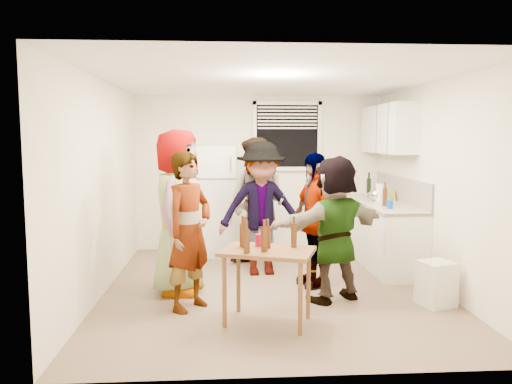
{
  "coord_description": "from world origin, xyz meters",
  "views": [
    {
      "loc": [
        -0.58,
        -5.87,
        1.82
      ],
      "look_at": [
        -0.18,
        0.3,
        1.15
      ],
      "focal_mm": 35.0,
      "sensor_mm": 36.0,
      "label": 1
    }
  ],
  "objects": [
    {
      "name": "guest_grey",
      "position": [
        -1.12,
        -0.06,
        0.0
      ],
      "size": [
        2.09,
        1.36,
        0.61
      ],
      "primitive_type": "imported",
      "rotation": [
        0.0,
        0.0,
        1.34
      ],
      "color": "#989898",
      "rests_on": "ground"
    },
    {
      "name": "guest_black",
      "position": [
        0.53,
        0.11,
        0.0
      ],
      "size": [
        1.86,
        1.43,
        0.4
      ],
      "primitive_type": "imported",
      "rotation": [
        0.0,
        0.0,
        -1.26
      ],
      "color": "black",
      "rests_on": "ground"
    },
    {
      "name": "refrigerator",
      "position": [
        -0.75,
        1.88,
        0.85
      ],
      "size": [
        0.7,
        0.7,
        1.7
      ],
      "primitive_type": "cube",
      "color": "white",
      "rests_on": "ground"
    },
    {
      "name": "countertop",
      "position": [
        1.7,
        1.15,
        0.88
      ],
      "size": [
        0.64,
        2.22,
        0.04
      ],
      "primitive_type": "cube",
      "color": "beige",
      "rests_on": "counter_lower"
    },
    {
      "name": "red_cup",
      "position": [
        -0.22,
        -0.95,
        0.74
      ],
      "size": [
        0.09,
        0.09,
        0.12
      ],
      "primitive_type": "cylinder",
      "color": "#AB0B2B",
      "rests_on": "serving_table"
    },
    {
      "name": "backsplash",
      "position": [
        1.99,
        1.15,
        1.08
      ],
      "size": [
        0.03,
        2.2,
        0.36
      ],
      "primitive_type": "cube",
      "color": "beige",
      "rests_on": "countertop"
    },
    {
      "name": "guest_back_left",
      "position": [
        -0.11,
        1.0,
        0.0
      ],
      "size": [
        1.84,
        1.99,
        0.69
      ],
      "primitive_type": "imported",
      "rotation": [
        0.0,
        0.0,
        -0.68
      ],
      "color": "brown",
      "rests_on": "ground"
    },
    {
      "name": "room",
      "position": [
        0.0,
        0.0,
        0.0
      ],
      "size": [
        4.0,
        4.5,
        2.5
      ],
      "primitive_type": null,
      "color": "white",
      "rests_on": "ground"
    },
    {
      "name": "beer_bottle_table",
      "position": [
        -0.15,
        -1.05,
        0.74
      ],
      "size": [
        0.06,
        0.06,
        0.21
      ],
      "primitive_type": "cylinder",
      "color": "#47230C",
      "rests_on": "serving_table"
    },
    {
      "name": "upper_cabinets",
      "position": [
        1.83,
        1.35,
        1.95
      ],
      "size": [
        0.34,
        1.6,
        0.7
      ],
      "primitive_type": "cube",
      "color": "white",
      "rests_on": "room"
    },
    {
      "name": "beer_bottle_counter",
      "position": [
        1.6,
        0.72,
        0.9
      ],
      "size": [
        0.06,
        0.06,
        0.24
      ],
      "primitive_type": "cylinder",
      "color": "#47230C",
      "rests_on": "countertop"
    },
    {
      "name": "guest_back_right",
      "position": [
        -0.08,
        0.68,
        0.0
      ],
      "size": [
        1.31,
        1.87,
        0.66
      ],
      "primitive_type": "imported",
      "rotation": [
        0.0,
        0.0,
        0.09
      ],
      "color": "#39393D",
      "rests_on": "ground"
    },
    {
      "name": "blue_cup",
      "position": [
        1.58,
        0.47,
        0.9
      ],
      "size": [
        0.09,
        0.09,
        0.11
      ],
      "primitive_type": "cylinder",
      "color": "#0449BA",
      "rests_on": "countertop"
    },
    {
      "name": "wine_bottle",
      "position": [
        1.75,
        1.98,
        0.9
      ],
      "size": [
        0.07,
        0.07,
        0.28
      ],
      "primitive_type": "cylinder",
      "color": "black",
      "rests_on": "countertop"
    },
    {
      "name": "picture_frame",
      "position": [
        1.92,
        1.35,
        0.98
      ],
      "size": [
        0.02,
        0.19,
        0.16
      ],
      "primitive_type": "cube",
      "color": "gold",
      "rests_on": "countertop"
    },
    {
      "name": "serving_table",
      "position": [
        -0.16,
        -1.12,
        0.0
      ],
      "size": [
        1.02,
        0.84,
        0.74
      ],
      "primitive_type": null,
      "rotation": [
        0.0,
        0.0,
        -0.34
      ],
      "color": "brown",
      "rests_on": "ground"
    },
    {
      "name": "guest_stripe",
      "position": [
        -0.95,
        -0.65,
        0.0
      ],
      "size": [
        1.71,
        1.51,
        0.4
      ],
      "primitive_type": "imported",
      "rotation": [
        0.0,
        0.0,
        0.92
      ],
      "color": "#141933",
      "rests_on": "ground"
    },
    {
      "name": "window",
      "position": [
        0.45,
        2.21,
        1.85
      ],
      "size": [
        1.12,
        0.1,
        1.06
      ],
      "primitive_type": null,
      "color": "white",
      "rests_on": "room"
    },
    {
      "name": "counter_lower",
      "position": [
        1.7,
        1.15,
        0.43
      ],
      "size": [
        0.6,
        2.2,
        0.86
      ],
      "primitive_type": "cube",
      "color": "white",
      "rests_on": "ground"
    },
    {
      "name": "kettle",
      "position": [
        1.65,
        1.24,
        0.9
      ],
      "size": [
        0.28,
        0.25,
        0.21
      ],
      "primitive_type": null,
      "rotation": [
        0.0,
        0.0,
        -0.16
      ],
      "color": "silver",
      "rests_on": "countertop"
    },
    {
      "name": "paper_towel",
      "position": [
        1.68,
        1.18,
        0.9
      ],
      "size": [
        0.12,
        0.12,
        0.26
      ],
      "primitive_type": "cylinder",
      "color": "white",
      "rests_on": "countertop"
    },
    {
      "name": "guest_orange",
      "position": [
        0.66,
        -0.46,
        0.0
      ],
      "size": [
        2.08,
        2.14,
        0.48
      ],
      "primitive_type": "imported",
      "rotation": [
        0.0,
        0.0,
        3.6
      ],
      "color": "gold",
      "rests_on": "ground"
    },
    {
      "name": "trash_bin",
      "position": [
        1.72,
        -0.72,
        0.25
      ],
      "size": [
        0.42,
        0.42,
        0.49
      ],
      "primitive_type": "cube",
      "rotation": [
        0.0,
        0.0,
        0.31
      ],
      "color": "silver",
      "rests_on": "ground"
    }
  ]
}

